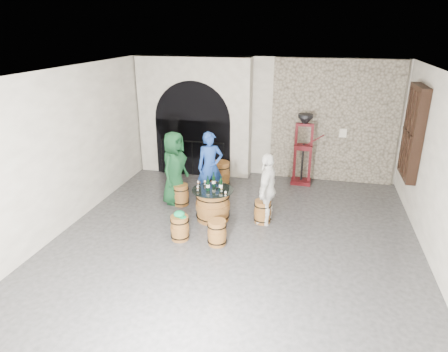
% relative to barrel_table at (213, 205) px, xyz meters
% --- Properties ---
extents(ground, '(8.00, 8.00, 0.00)m').
position_rel_barrel_table_xyz_m(ground, '(0.66, -0.93, -0.34)').
color(ground, '#2E2E30').
rests_on(ground, ground).
extents(wall_back, '(8.00, 0.00, 8.00)m').
position_rel_barrel_table_xyz_m(wall_back, '(0.66, 3.07, 1.26)').
color(wall_back, silver).
rests_on(wall_back, ground).
extents(wall_front, '(8.00, 0.00, 8.00)m').
position_rel_barrel_table_xyz_m(wall_front, '(0.66, -4.93, 1.26)').
color(wall_front, silver).
rests_on(wall_front, ground).
extents(wall_left, '(0.00, 8.00, 8.00)m').
position_rel_barrel_table_xyz_m(wall_left, '(-2.84, -0.93, 1.26)').
color(wall_left, silver).
rests_on(wall_left, ground).
extents(ceiling, '(8.00, 8.00, 0.00)m').
position_rel_barrel_table_xyz_m(ceiling, '(0.66, -0.93, 2.86)').
color(ceiling, beige).
rests_on(ceiling, wall_back).
extents(stone_facing_panel, '(3.20, 0.12, 3.18)m').
position_rel_barrel_table_xyz_m(stone_facing_panel, '(2.46, 3.01, 1.26)').
color(stone_facing_panel, gray).
rests_on(stone_facing_panel, ground).
extents(arched_opening, '(3.10, 0.60, 3.19)m').
position_rel_barrel_table_xyz_m(arched_opening, '(-1.24, 2.81, 1.24)').
color(arched_opening, silver).
rests_on(arched_opening, ground).
extents(shuttered_window, '(0.23, 1.10, 2.00)m').
position_rel_barrel_table_xyz_m(shuttered_window, '(4.04, 1.47, 1.46)').
color(shuttered_window, black).
rests_on(shuttered_window, wall_right).
extents(barrel_table, '(0.89, 0.89, 0.69)m').
position_rel_barrel_table_xyz_m(barrel_table, '(0.00, 0.00, 0.00)').
color(barrel_table, brown).
rests_on(barrel_table, ground).
extents(barrel_stool_left, '(0.38, 0.38, 0.50)m').
position_rel_barrel_table_xyz_m(barrel_stool_left, '(-0.92, 0.55, -0.10)').
color(barrel_stool_left, brown).
rests_on(barrel_stool_left, ground).
extents(barrel_stool_far, '(0.38, 0.38, 0.50)m').
position_rel_barrel_table_xyz_m(barrel_stool_far, '(-0.33, 1.02, -0.10)').
color(barrel_stool_far, brown).
rests_on(barrel_stool_far, ground).
extents(barrel_stool_right, '(0.38, 0.38, 0.50)m').
position_rel_barrel_table_xyz_m(barrel_stool_right, '(1.06, 0.10, -0.10)').
color(barrel_stool_right, brown).
rests_on(barrel_stool_right, ground).
extents(barrel_stool_near_right, '(0.38, 0.38, 0.50)m').
position_rel_barrel_table_xyz_m(barrel_stool_near_right, '(0.35, -1.01, -0.10)').
color(barrel_stool_near_right, brown).
rests_on(barrel_stool_near_right, ground).
extents(barrel_stool_near_left, '(0.38, 0.38, 0.50)m').
position_rel_barrel_table_xyz_m(barrel_stool_near_left, '(-0.41, -0.99, -0.10)').
color(barrel_stool_near_left, brown).
rests_on(barrel_stool_near_left, ground).
extents(green_cap, '(0.26, 0.21, 0.12)m').
position_rel_barrel_table_xyz_m(green_cap, '(-0.40, -0.99, 0.20)').
color(green_cap, '#0B8248').
rests_on(green_cap, barrel_stool_near_left).
extents(person_green, '(0.69, 0.93, 1.72)m').
position_rel_barrel_table_xyz_m(person_green, '(-1.08, 0.66, 0.52)').
color(person_green, '#103A1D').
rests_on(person_green, ground).
extents(person_blue, '(0.72, 0.63, 1.67)m').
position_rel_barrel_table_xyz_m(person_blue, '(-0.32, 1.01, 0.49)').
color(person_blue, '#1B3E94').
rests_on(person_blue, ground).
extents(person_white, '(0.51, 0.95, 1.55)m').
position_rel_barrel_table_xyz_m(person_white, '(1.14, 0.11, 0.43)').
color(person_white, white).
rests_on(person_white, ground).
extents(wine_bottle_left, '(0.08, 0.08, 0.32)m').
position_rel_barrel_table_xyz_m(wine_bottle_left, '(-0.09, -0.06, 0.48)').
color(wine_bottle_left, black).
rests_on(wine_bottle_left, barrel_table).
extents(wine_bottle_center, '(0.08, 0.08, 0.32)m').
position_rel_barrel_table_xyz_m(wine_bottle_center, '(0.18, 0.01, 0.48)').
color(wine_bottle_center, black).
rests_on(wine_bottle_center, barrel_table).
extents(wine_bottle_right, '(0.08, 0.08, 0.32)m').
position_rel_barrel_table_xyz_m(wine_bottle_right, '(-0.02, 0.18, 0.48)').
color(wine_bottle_right, black).
rests_on(wine_bottle_right, barrel_table).
extents(tasting_glass_a, '(0.05, 0.05, 0.10)m').
position_rel_barrel_table_xyz_m(tasting_glass_a, '(-0.30, -0.10, 0.40)').
color(tasting_glass_a, '#AA5C21').
rests_on(tasting_glass_a, barrel_table).
extents(tasting_glass_b, '(0.05, 0.05, 0.10)m').
position_rel_barrel_table_xyz_m(tasting_glass_b, '(0.20, -0.03, 0.40)').
color(tasting_glass_b, '#AA5C21').
rests_on(tasting_glass_b, barrel_table).
extents(tasting_glass_c, '(0.05, 0.05, 0.10)m').
position_rel_barrel_table_xyz_m(tasting_glass_c, '(-0.24, 0.24, 0.40)').
color(tasting_glass_c, '#AA5C21').
rests_on(tasting_glass_c, barrel_table).
extents(tasting_glass_d, '(0.05, 0.05, 0.10)m').
position_rel_barrel_table_xyz_m(tasting_glass_d, '(0.14, 0.25, 0.40)').
color(tasting_glass_d, '#AA5C21').
rests_on(tasting_glass_d, barrel_table).
extents(tasting_glass_e, '(0.05, 0.05, 0.10)m').
position_rel_barrel_table_xyz_m(tasting_glass_e, '(0.34, -0.26, 0.40)').
color(tasting_glass_e, '#AA5C21').
rests_on(tasting_glass_e, barrel_table).
extents(tasting_glass_f, '(0.05, 0.05, 0.10)m').
position_rel_barrel_table_xyz_m(tasting_glass_f, '(-0.37, 0.17, 0.40)').
color(tasting_glass_f, '#AA5C21').
rests_on(tasting_glass_f, barrel_table).
extents(side_barrel, '(0.50, 0.50, 0.66)m').
position_rel_barrel_table_xyz_m(side_barrel, '(-0.29, 1.89, -0.01)').
color(side_barrel, brown).
rests_on(side_barrel, ground).
extents(corking_press, '(0.76, 0.42, 1.86)m').
position_rel_barrel_table_xyz_m(corking_press, '(1.74, 2.57, 0.74)').
color(corking_press, '#520D14').
rests_on(corking_press, ground).
extents(control_box, '(0.18, 0.10, 0.22)m').
position_rel_barrel_table_xyz_m(control_box, '(2.71, 2.93, 1.01)').
color(control_box, silver).
rests_on(control_box, wall_back).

